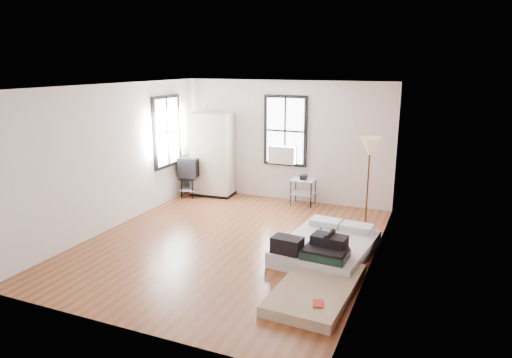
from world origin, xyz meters
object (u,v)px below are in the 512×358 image
at_px(mattress_main, 326,246).
at_px(tv_stand, 191,168).
at_px(side_table, 303,184).
at_px(mattress_bare, 319,280).
at_px(wardrobe, 212,155).
at_px(floor_lamp, 370,151).

relative_size(mattress_main, tv_stand, 2.08).
distance_m(side_table, tv_stand, 2.78).
bearing_deg(mattress_main, tv_stand, 155.72).
height_order(mattress_bare, wardrobe, wardrobe).
bearing_deg(mattress_main, floor_lamp, 80.59).
height_order(mattress_main, floor_lamp, floor_lamp).
xyz_separation_m(wardrobe, side_table, (2.30, 0.07, -0.52)).
bearing_deg(side_table, mattress_bare, -69.76).
distance_m(wardrobe, floor_lamp, 4.09).
distance_m(mattress_main, floor_lamp, 2.09).
distance_m(side_table, floor_lamp, 2.25).
bearing_deg(tv_stand, mattress_main, -36.84).
height_order(mattress_bare, side_table, side_table).
height_order(wardrobe, floor_lamp, wardrobe).
relative_size(wardrobe, floor_lamp, 1.11).
distance_m(mattress_main, side_table, 2.90).
relative_size(wardrobe, tv_stand, 2.10).
bearing_deg(floor_lamp, wardrobe, 164.94).
bearing_deg(side_table, floor_lamp, -34.88).
xyz_separation_m(mattress_bare, wardrobe, (-3.70, 3.72, 0.89)).
xyz_separation_m(mattress_main, mattress_bare, (0.19, -1.17, -0.04)).
height_order(side_table, floor_lamp, floor_lamp).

